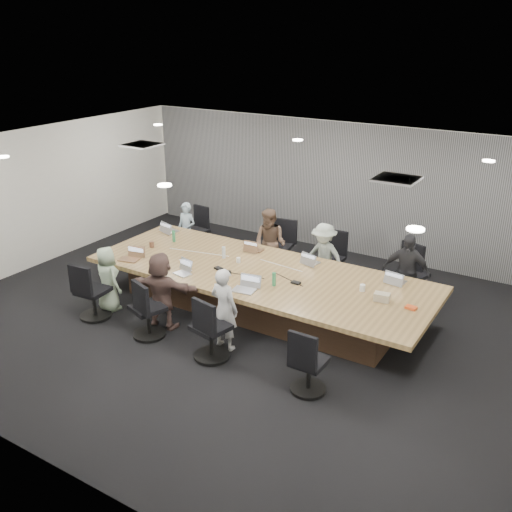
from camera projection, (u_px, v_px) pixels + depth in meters
The scene contains 40 objects.
floor at pixel (244, 321), 9.63m from camera, with size 10.00×8.00×0.00m, color black.
ceiling at pixel (242, 157), 8.58m from camera, with size 10.00×8.00×0.00m, color white.
wall_back at pixel (343, 188), 12.26m from camera, with size 10.00×2.80×0.00m, color beige.
wall_front at pixel (35, 359), 5.94m from camera, with size 10.00×2.80×0.00m, color beige.
wall_left at pixel (36, 198), 11.53m from camera, with size 8.00×2.80×0.00m, color beige.
curtain at pixel (342, 188), 12.20m from camera, with size 9.80×0.04×2.80m, color slate.
conference_table at pixel (259, 289), 9.87m from camera, with size 6.00×2.20×0.74m.
chair_0 at pixel (197, 235), 12.50m from camera, with size 0.51×0.51×0.76m, color black, non-canonical shape.
chair_1 at pixel (279, 250), 11.48m from camera, with size 0.59×0.59×0.87m, color black, non-canonical shape.
chair_2 at pixel (331, 263), 10.93m from camera, with size 0.55×0.55×0.81m, color black, non-canonical shape.
chair_3 at pixel (410, 279), 10.17m from camera, with size 0.59×0.59×0.87m, color black, non-canonical shape.
chair_4 at pixel (93, 295), 9.61m from camera, with size 0.56×0.56×0.83m, color black, non-canonical shape.
chair_5 at pixel (148, 313), 9.02m from camera, with size 0.56×0.56×0.83m, color black, non-canonical shape.
chair_6 at pixel (211, 332), 8.42m from camera, with size 0.58×0.58×0.85m, color black, non-canonical shape.
chair_7 at pixel (309, 366), 7.65m from camera, with size 0.52×0.52×0.77m, color black, non-canonical shape.
person_0 at pixel (187, 230), 12.14m from camera, with size 0.43×0.28×1.19m, color #9CB3C4.
laptop_0 at pixel (170, 230), 11.65m from camera, with size 0.35×0.24×0.02m, color #B2B2B7.
person_1 at pixel (270, 244), 11.11m from camera, with size 0.67×0.52×1.38m, color brown.
laptop_1 at pixel (255, 250), 10.65m from camera, with size 0.30×0.21×0.02m, color #8C6647.
person_2 at pixel (323, 257), 10.56m from camera, with size 0.84×0.48×1.30m, color #939F92.
laptop_2 at pixel (310, 262), 10.09m from camera, with size 0.31×0.21×0.02m, color #B2B2B7.
person_3 at pixel (406, 272), 9.79m from camera, with size 0.82×0.34×1.40m, color #242428.
laptop_3 at pixel (395, 281), 9.34m from camera, with size 0.33×0.22×0.02m, color #B2B2B7.
person_4 at pixel (108, 279), 9.83m from camera, with size 0.57×0.37×1.16m, color #93AC8D.
laptop_4 at pixel (129, 260), 10.20m from camera, with size 0.34×0.23×0.02m, color #8C6647.
person_5 at pixel (161, 291), 9.21m from camera, with size 1.21×0.39×1.31m, color brown.
laptop_5 at pixel (182, 274), 9.61m from camera, with size 0.28×0.19×0.02m, color #B2B2B7.
person_6 at pixel (224, 309), 8.61m from camera, with size 0.48×0.32×1.32m, color #B8B8B8.
laptop_6 at pixel (244, 290), 9.01m from camera, with size 0.36×0.24×0.02m, color #B2B2B7.
bottle_green_left at pixel (174, 236), 11.03m from camera, with size 0.06×0.06×0.22m, color #2E814E.
bottle_green_right at pixel (274, 279), 9.15m from camera, with size 0.06×0.06×0.23m, color #2E814E.
bottle_clear at pixel (224, 252), 10.25m from camera, with size 0.06×0.06×0.21m, color silver.
cup_white_far at pixel (238, 260), 10.08m from camera, with size 0.07×0.07×0.09m, color white.
cup_white_near at pixel (362, 288), 8.99m from camera, with size 0.09×0.09×0.11m, color white.
mug_brown at pixel (152, 244), 10.77m from camera, with size 0.09×0.09×0.11m, color brown.
mic_left at pixel (219, 268), 9.82m from camera, with size 0.15×0.10×0.03m, color black.
mic_right at pixel (296, 283), 9.27m from camera, with size 0.15×0.10×0.03m, color black.
stapler at pixel (227, 272), 9.64m from camera, with size 0.15×0.04×0.06m, color black.
canvas_bag at pixel (382, 297), 8.66m from camera, with size 0.23×0.14×0.13m, color tan.
snack_packet at pixel (411, 308), 8.44m from camera, with size 0.16×0.11×0.04m, color #D1491B.
Camera 1 is at (4.64, -7.14, 4.63)m, focal length 40.00 mm.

